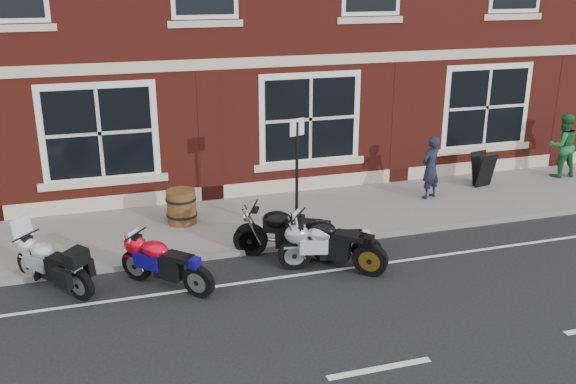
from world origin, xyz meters
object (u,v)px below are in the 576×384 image
Objects in this scene: moto_touring_silver at (52,262)px; moto_naked_black at (287,231)px; moto_sport_silver at (328,243)px; moto_sport_black at (331,241)px; barrel_planter at (181,207)px; a_board_sign at (483,169)px; parking_sign at (297,169)px; pedestrian_left at (431,167)px; pedestrian_right at (562,145)px; moto_sport_red at (165,261)px.

moto_touring_silver is 4.37m from moto_naked_black.
moto_naked_black is (-0.62, 0.68, 0.06)m from moto_sport_silver.
barrel_planter is at bearing 80.11° from moto_sport_black.
a_board_sign is 5.91m from parking_sign.
a_board_sign reaches higher than moto_sport_silver.
pedestrian_left is 2.05× the size of barrel_planter.
moto_touring_silver is 0.92× the size of pedestrian_right.
a_board_sign is 7.84m from barrel_planter.
barrel_planter is (0.68, 2.77, -0.02)m from moto_sport_red.
moto_sport_black is at bearing -46.95° from moto_sport_red.
parking_sign reaches higher than pedestrian_left.
pedestrian_right is 0.69× the size of parking_sign.
pedestrian_left is 4.06m from parking_sign.
moto_touring_silver is 5.04m from parking_sign.
parking_sign is at bearing -30.58° from barrel_planter.
barrel_planter is at bearing 66.46° from moto_naked_black.
pedestrian_right is at bearing -7.93° from parking_sign.
pedestrian_right reaches higher than moto_touring_silver.
parking_sign is (-0.18, 1.57, 1.00)m from moto_sport_black.
barrel_planter is at bearing 52.84° from moto_sport_silver.
moto_sport_silver is 1.86m from parking_sign.
pedestrian_left is (8.67, 2.11, 0.37)m from moto_touring_silver.
parking_sign reaches higher than pedestrian_right.
moto_sport_black reaches higher than barrel_planter.
moto_sport_red is 2.86m from barrel_planter.
moto_naked_black is (4.37, 0.03, 0.06)m from moto_touring_silver.
parking_sign is (-5.59, -1.64, 1.00)m from a_board_sign.
moto_naked_black is 0.82× the size of parking_sign.
pedestrian_right is (7.94, 3.30, 0.46)m from moto_sport_silver.
moto_touring_silver is at bearing 118.10° from moto_naked_black.
moto_sport_black is 1.87m from parking_sign.
a_board_sign is at bearing 2.30° from barrel_planter.
moto_naked_black is 8.96m from pedestrian_right.
moto_touring_silver is at bearing -139.58° from barrel_planter.
barrel_planter is 0.30× the size of parking_sign.
a_board_sign is at bearing -19.12° from moto_sport_black.
a_board_sign is at bearing -3.86° from parking_sign.
pedestrian_right is at bearing 164.33° from pedestrian_left.
moto_sport_red is at bearing -173.91° from parking_sign.
moto_touring_silver is at bearing 122.59° from moto_sport_black.
pedestrian_right is at bearing -54.32° from moto_sport_silver.
pedestrian_left is (3.67, 2.76, 0.37)m from moto_sport_silver.
moto_sport_black is 0.97m from moto_naked_black.
moto_sport_red is at bearing -103.79° from barrel_planter.
pedestrian_right is at bearing -45.25° from moto_naked_black.
barrel_planter is (-2.38, 2.87, -0.02)m from moto_sport_silver.
pedestrian_left is 0.90× the size of pedestrian_right.
pedestrian_right is 8.29m from parking_sign.
pedestrian_right is at bearing -28.25° from moto_touring_silver.
pedestrian_left is at bearing -39.99° from moto_sport_silver.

